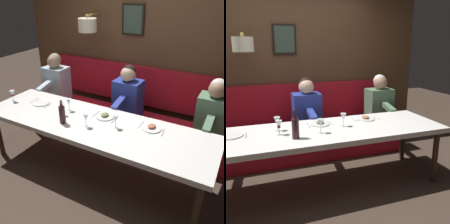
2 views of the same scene
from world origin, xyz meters
The scene contains 14 objects.
ground_plane centered at (0.00, 0.00, 0.00)m, with size 12.00×12.00×0.00m, color #423328.
dining_table centered at (0.00, 0.00, 0.68)m, with size 0.90×2.97×0.74m.
banquette_bench centered at (0.89, 0.00, 0.23)m, with size 0.52×3.17×0.45m, color red.
back_wall_panel centered at (1.46, 0.01, 1.36)m, with size 0.59×4.37×2.90m.
diner_nearest centered at (0.88, -1.26, 0.82)m, with size 0.60×0.40×0.79m.
diner_near centered at (0.88, -0.05, 0.82)m, with size 0.60×0.40×0.79m.
place_setting_0 centered at (0.19, -0.06, 0.75)m, with size 0.24×0.31×0.05m.
place_setting_1 centered at (0.11, 0.95, 0.75)m, with size 0.24×0.31×0.01m.
place_setting_2 centered at (0.21, -0.68, 0.75)m, with size 0.24×0.32×0.05m.
wine_glass_0 centered at (0.13, 0.46, 0.86)m, with size 0.07×0.07×0.16m.
wine_glass_1 centered at (-0.02, 0.46, 0.86)m, with size 0.07×0.07×0.16m.
wine_glass_2 centered at (0.03, -0.30, 0.86)m, with size 0.07×0.07×0.16m.
wine_glass_4 centered at (-0.11, 0.02, 0.86)m, with size 0.07×0.07×0.16m.
wine_bottle centered at (-0.19, 0.31, 0.86)m, with size 0.08×0.08×0.30m.
Camera 2 is at (-2.66, 0.73, 1.67)m, focal length 40.23 mm.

